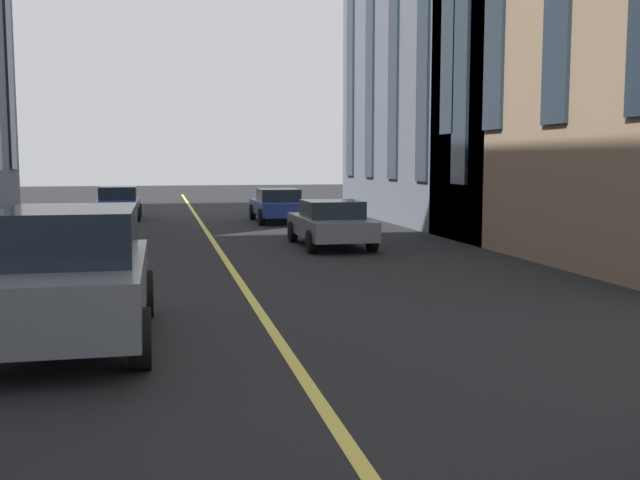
{
  "coord_description": "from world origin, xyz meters",
  "views": [
    {
      "loc": [
        3.98,
        1.59,
        2.53
      ],
      "look_at": [
        14.94,
        -0.78,
        1.32
      ],
      "focal_mm": 41.46,
      "sensor_mm": 36.0,
      "label": 1
    }
  ],
  "objects": [
    {
      "name": "car_blue_mid",
      "position": [
        34.01,
        -3.13,
        0.7
      ],
      "size": [
        4.4,
        1.95,
        1.37
      ],
      "color": "navy",
      "rests_on": "ground_plane"
    },
    {
      "name": "building_right_near",
      "position": [
        32.13,
        -11.96,
        6.41
      ],
      "size": [
        16.73,
        9.05,
        12.82
      ],
      "color": "#565B66",
      "rests_on": "ground_plane"
    },
    {
      "name": "car_blue_far",
      "position": [
        36.85,
        3.37,
        0.7
      ],
      "size": [
        3.9,
        1.89,
        1.4
      ],
      "color": "navy",
      "rests_on": "ground_plane"
    },
    {
      "name": "lane_centre_line",
      "position": [
        20.0,
        0.0,
        0.0
      ],
      "size": [
        80.0,
        0.16,
        0.01
      ],
      "color": "#D8C64C",
      "rests_on": "ground_plane"
    },
    {
      "name": "car_grey_trailing",
      "position": [
        14.57,
        2.81,
        0.97
      ],
      "size": [
        4.7,
        2.14,
        1.88
      ],
      "color": "slate",
      "rests_on": "ground_plane"
    },
    {
      "name": "car_grey_parked_b",
      "position": [
        25.01,
        -3.28,
        0.7
      ],
      "size": [
        4.4,
        1.95,
        1.37
      ],
      "color": "slate",
      "rests_on": "ground_plane"
    }
  ]
}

